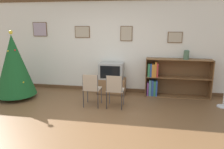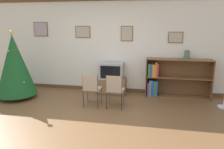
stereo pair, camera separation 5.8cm
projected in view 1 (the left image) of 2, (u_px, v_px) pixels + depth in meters
The scene contains 9 objects.
ground_plane at pixel (82, 127), 4.29m from camera, with size 24.00×24.00×0.00m, color brown.
wall_back at pixel (107, 46), 6.36m from camera, with size 9.01×0.11×2.70m.
christmas_tree at pixel (14, 65), 5.78m from camera, with size 1.05×1.05×1.81m.
tv_console at pixel (111, 86), 6.30m from camera, with size 0.81×0.45×0.45m.
television at pixel (111, 71), 6.20m from camera, with size 0.67×0.44×0.45m.
folding_chair_left at pixel (91, 88), 5.24m from camera, with size 0.40×0.40×0.82m.
folding_chair_right at pixel (115, 89), 5.14m from camera, with size 0.40×0.40×0.82m.
bookshelf at pixel (167, 78), 6.03m from camera, with size 1.74×0.36×1.06m.
vase at pixel (186, 55), 5.76m from camera, with size 0.14×0.14×0.25m.
Camera 1 is at (1.28, -3.78, 1.98)m, focal length 35.00 mm.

